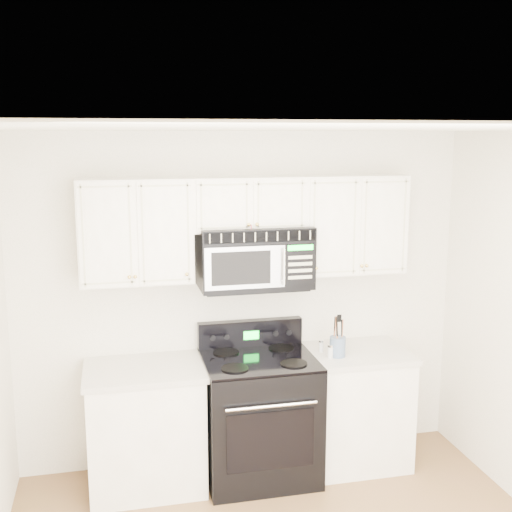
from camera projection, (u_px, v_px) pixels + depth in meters
name	position (u px, v px, depth m)	size (l,w,h in m)	color
room	(311.00, 381.00, 3.35)	(3.51, 3.51, 2.61)	brown
base_cabinet_left	(146.00, 431.00, 4.72)	(0.86, 0.65, 0.92)	white
base_cabinet_right	(351.00, 410.00, 5.07)	(0.86, 0.65, 0.92)	white
range	(259.00, 415.00, 4.86)	(0.83, 0.75, 1.14)	black
upper_cabinets	(247.00, 222.00, 4.75)	(2.44, 0.37, 0.75)	white
microwave	(254.00, 257.00, 4.76)	(0.83, 0.47, 0.46)	black
utensil_crock	(338.00, 345.00, 4.84)	(0.12, 0.12, 0.32)	#4B638A
shaker_salt	(321.00, 346.00, 4.95)	(0.04, 0.04, 0.09)	#BDBDBD
shaker_pepper	(330.00, 351.00, 4.80)	(0.04, 0.04, 0.11)	#BDBDBD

